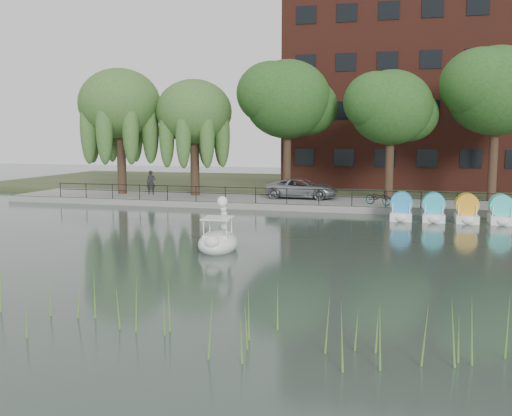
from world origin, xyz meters
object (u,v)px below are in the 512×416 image
at_px(bicycle, 379,197).
at_px(swan_boat, 218,239).
at_px(minivan, 302,187).
at_px(pedestrian, 151,181).

relative_size(bicycle, swan_boat, 0.65).
xyz_separation_m(bicycle, swan_boat, (-5.65, -13.83, -0.44)).
bearing_deg(bicycle, minivan, 91.93).
distance_m(minivan, swan_boat, 16.24).
distance_m(minivan, pedestrian, 10.95).
bearing_deg(bicycle, pedestrian, 109.08).
relative_size(minivan, swan_boat, 2.10).
xyz_separation_m(minivan, bicycle, (5.22, -2.40, -0.27)).
bearing_deg(swan_boat, minivan, 82.63).
relative_size(bicycle, pedestrian, 0.87).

